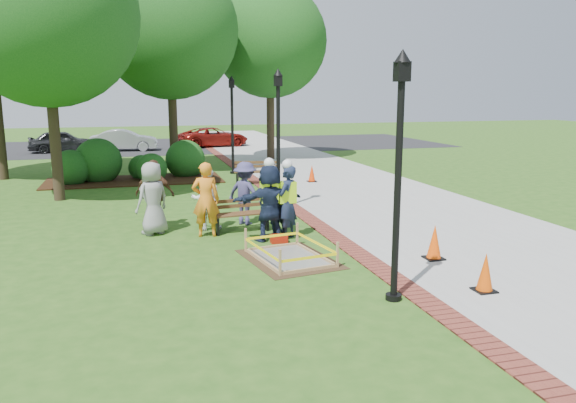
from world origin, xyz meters
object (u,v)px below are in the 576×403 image
object	(u,v)px
cone_front	(485,273)
hivis_worker_a	(269,200)
wet_concrete_pad	(289,249)
hivis_worker_c	(273,200)
lamp_near	(399,159)
hivis_worker_b	(287,200)
bench_near	(240,221)

from	to	relation	value
cone_front	hivis_worker_a	bearing A→B (deg)	122.32
wet_concrete_pad	cone_front	xyz separation A→B (m)	(2.86, -2.90, 0.12)
hivis_worker_c	hivis_worker_a	bearing A→B (deg)	-112.69
lamp_near	hivis_worker_b	distance (m)	4.81
bench_near	hivis_worker_c	distance (m)	1.12
hivis_worker_a	hivis_worker_b	distance (m)	0.46
lamp_near	hivis_worker_c	xyz separation A→B (m)	(-0.94, 4.96, -1.59)
cone_front	lamp_near	world-z (taller)	lamp_near
lamp_near	hivis_worker_c	bearing A→B (deg)	100.76
lamp_near	hivis_worker_a	world-z (taller)	lamp_near
cone_front	hivis_worker_a	distance (m)	5.46
bench_near	wet_concrete_pad	bearing A→B (deg)	-78.56
bench_near	cone_front	size ratio (longest dim) A/B	2.15
cone_front	hivis_worker_c	xyz separation A→B (m)	(-2.70, 5.05, 0.54)
bench_near	lamp_near	bearing A→B (deg)	-73.31
bench_near	hivis_worker_a	bearing A→B (deg)	-63.91
lamp_near	hivis_worker_b	bearing A→B (deg)	98.63
cone_front	hivis_worker_a	world-z (taller)	hivis_worker_a
bench_near	hivis_worker_a	world-z (taller)	hivis_worker_a
hivis_worker_a	hivis_worker_b	xyz separation A→B (m)	(0.46, 0.03, -0.03)
bench_near	hivis_worker_c	bearing A→B (deg)	-39.24
wet_concrete_pad	hivis_worker_b	xyz separation A→B (m)	(0.42, 1.71, 0.74)
wet_concrete_pad	hivis_worker_b	world-z (taller)	hivis_worker_b
wet_concrete_pad	hivis_worker_a	bearing A→B (deg)	91.18
bench_near	hivis_worker_b	xyz separation A→B (m)	(0.98, -1.03, 0.71)
hivis_worker_b	hivis_worker_c	size ratio (longest dim) A/B	1.10
wet_concrete_pad	hivis_worker_a	world-z (taller)	hivis_worker_a
lamp_near	hivis_worker_a	size ratio (longest dim) A/B	2.10
bench_near	cone_front	distance (m)	6.60
hivis_worker_a	bench_near	bearing A→B (deg)	116.09
wet_concrete_pad	hivis_worker_b	distance (m)	1.91
wet_concrete_pad	cone_front	bearing A→B (deg)	-45.36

